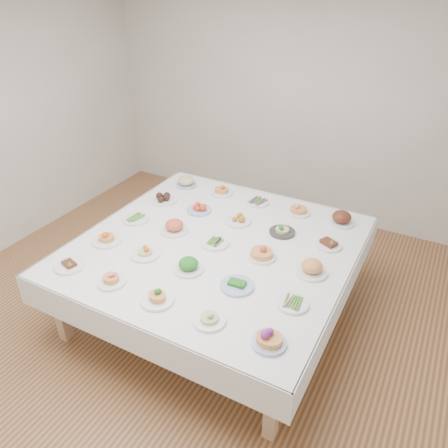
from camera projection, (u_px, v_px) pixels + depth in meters
The scene contains 27 objects.
room_envelope at pixel (175, 129), 3.30m from camera, with size 5.02×5.02×2.81m.
display_table at pixel (216, 250), 3.94m from camera, with size 2.37×2.37×0.75m.
dish_0 at pixel (69, 264), 3.59m from camera, with size 0.24×0.24×0.10m.
dish_1 at pixel (111, 278), 3.40m from camera, with size 0.23×0.23×0.12m.
dish_2 at pixel (157, 295), 3.21m from camera, with size 0.25×0.25×0.13m.
dish_3 at pixel (209, 317), 3.03m from camera, with size 0.23×0.23×0.11m.
dish_4 at pixel (269, 336), 2.84m from camera, with size 0.23×0.23×0.14m.
dish_5 at pixel (106, 237), 3.91m from camera, with size 0.26×0.26×0.13m.
dish_6 at pixel (145, 250), 3.73m from camera, with size 0.25×0.25×0.13m.
dish_7 at pixel (188, 264), 3.54m from camera, with size 0.25×0.25×0.14m.
dish_8 at pixel (237, 282), 3.36m from camera, with size 0.26×0.26×0.11m.
dish_9 at pixel (293, 303), 3.20m from camera, with size 0.24×0.24×0.05m.
dish_10 at pixel (136, 218), 4.26m from camera, with size 0.25×0.25×0.06m.
dish_11 at pixel (174, 225), 4.06m from camera, with size 0.25×0.25×0.15m.
dish_12 at pixel (215, 242), 3.90m from camera, with size 0.25×0.25×0.05m.
dish_13 at pixel (262, 250), 3.69m from camera, with size 0.24×0.24×0.15m.
dish_14 at pixel (312, 266), 3.51m from camera, with size 0.27×0.27×0.15m.
dish_15 at pixel (164, 197), 4.59m from camera, with size 0.26×0.26×0.12m.
dish_16 at pixel (199, 207), 4.41m from camera, with size 0.25×0.25×0.11m.
dish_17 at pixel (238, 218), 4.22m from camera, with size 0.26×0.26×0.11m.
dish_18 at pixel (282, 229), 4.04m from camera, with size 0.24×0.24×0.11m.
dish_19 at pixel (329, 243), 3.86m from camera, with size 0.23×0.23×0.09m.
dish_20 at pixel (186, 181), 4.90m from camera, with size 0.23×0.23×0.14m.
dish_21 at pixel (222, 189), 4.74m from camera, with size 0.24×0.24×0.13m.
dish_22 at pixel (258, 201), 4.57m from camera, with size 0.23×0.23×0.06m.
dish_23 at pixel (299, 208), 4.36m from camera, with size 0.24×0.24×0.14m.
dish_24 at pixel (342, 217), 4.18m from camera, with size 0.24×0.24×0.15m.
Camera 1 is at (1.86, -2.64, 2.90)m, focal length 35.00 mm.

